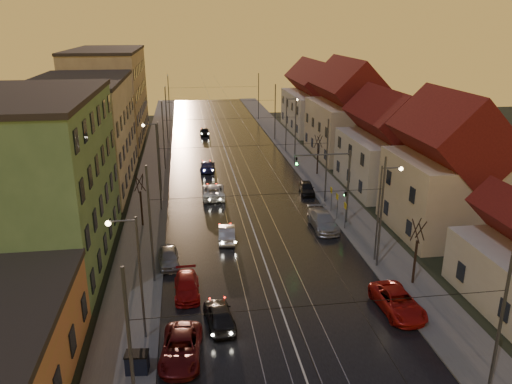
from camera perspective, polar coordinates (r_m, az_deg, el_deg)
name	(u,v)px	position (r m, az deg, el deg)	size (l,w,h in m)	color
ground	(294,346)	(31.16, 4.38, -17.15)	(160.00, 160.00, 0.00)	black
road	(230,165)	(67.33, -2.94, 3.09)	(16.00, 120.00, 0.04)	black
sidewalk_left	(155,168)	(67.19, -11.47, 2.75)	(4.00, 120.00, 0.15)	#4C4C4C
sidewalk_right	(303,162)	(68.91, 5.38, 3.45)	(4.00, 120.00, 0.15)	#4C4C4C
tram_rail_0	(214,165)	(67.16, -4.81, 3.04)	(0.06, 120.00, 0.03)	gray
tram_rail_1	(225,165)	(67.26, -3.59, 3.09)	(0.06, 120.00, 0.03)	gray
tram_rail_2	(236,165)	(67.39, -2.28, 3.15)	(0.06, 120.00, 0.03)	gray
tram_rail_3	(247,164)	(67.55, -1.08, 3.20)	(0.06, 120.00, 0.03)	gray
apartment_left_1	(35,184)	(41.95, -23.98, 0.86)	(10.00, 18.00, 13.00)	#547E50
apartment_left_2	(83,135)	(60.94, -19.18, 6.18)	(10.00, 20.00, 12.00)	tan
apartment_left_3	(110,97)	(84.12, -16.38, 10.40)	(10.00, 24.00, 14.00)	#988262
house_right_1	(447,175)	(47.44, 20.96, 1.88)	(8.67, 10.20, 10.80)	#BCAE90
house_right_2	(389,149)	(58.89, 14.91, 4.82)	(9.18, 12.24, 9.20)	#BBB7AD
house_right_3	(348,115)	(72.38, 10.43, 8.62)	(9.18, 14.28, 11.50)	#BCAE90
house_right_4	(315,102)	(89.52, 6.77, 10.23)	(9.18, 16.32, 10.00)	#BBB7AD
catenary_pole_l_0	(131,360)	(23.27, -14.07, -18.15)	(0.16, 0.16, 9.00)	#595B60
catenary_pole_r_0	(500,327)	(27.25, 26.10, -13.70)	(0.16, 0.16, 9.00)	#595B60
catenary_pole_l_1	(151,226)	(36.37, -11.96, -3.86)	(0.16, 0.16, 9.00)	#595B60
catenary_pole_r_1	(381,214)	(39.04, 14.10, -2.43)	(0.16, 0.16, 9.00)	#595B60
catenary_pole_l_2	(159,168)	(50.54, -11.04, 2.67)	(0.16, 0.16, 9.00)	#595B60
catenary_pole_r_2	(327,162)	(52.49, 8.07, 3.44)	(0.16, 0.16, 9.00)	#595B60
catenary_pole_l_3	(164,136)	(65.08, -10.52, 6.31)	(0.16, 0.16, 9.00)	#595B60
catenary_pole_r_3	(295,132)	(66.60, 4.52, 6.86)	(0.16, 0.16, 9.00)	#595B60
catenary_pole_l_4	(167,115)	(79.79, -10.19, 8.62)	(0.16, 0.16, 9.00)	#595B60
catenary_pole_r_4	(275,113)	(81.04, 2.20, 9.05)	(0.16, 0.16, 9.00)	#595B60
catenary_pole_l_5	(169,99)	(97.56, -9.92, 10.46)	(0.16, 0.16, 9.00)	#595B60
catenary_pole_r_5	(259,97)	(98.58, 0.29, 10.82)	(0.16, 0.16, 9.00)	#595B60
street_lamp_0	(134,267)	(29.91, -13.72, -8.36)	(1.75, 0.32, 8.00)	#595B60
street_lamp_1	(383,204)	(39.95, 14.29, -1.36)	(1.75, 0.32, 8.00)	#595B60
street_lamp_2	(156,150)	(56.26, -11.34, 4.71)	(1.75, 0.32, 8.00)	#595B60
street_lamp_3	(288,119)	(73.34, 3.72, 8.29)	(1.75, 0.32, 8.00)	#595B60
traffic_light_mast	(338,178)	(46.78, 9.37, 1.58)	(5.30, 0.32, 7.20)	#595B60
bare_tree_0	(141,202)	(47.46, -13.00, -1.09)	(1.09, 1.09, 5.11)	black
bare_tree_1	(416,254)	(37.95, 17.79, -6.72)	(1.09, 1.09, 5.11)	black
bare_tree_2	(318,156)	(62.78, 7.07, 4.14)	(1.09, 1.09, 5.11)	black
driving_car_0	(219,315)	(32.59, -4.20, -13.86)	(1.67, 4.15, 1.41)	black
driving_car_1	(227,233)	(44.06, -3.35, -4.75)	(1.42, 4.07, 1.34)	#ACACB1
driving_car_2	(213,191)	(54.76, -4.90, 0.08)	(2.40, 5.20, 1.44)	silver
driving_car_3	(207,166)	(64.88, -5.57, 2.99)	(1.80, 4.44, 1.29)	navy
driving_car_4	(204,131)	(85.78, -5.91, 6.91)	(1.59, 3.95, 1.35)	black
parked_left_1	(181,348)	(30.09, -8.57, -17.23)	(2.24, 4.85, 1.35)	#510D0F
parked_left_2	(187,286)	(36.13, -7.91, -10.63)	(1.74, 4.28, 1.24)	#9C100F
parked_left_3	(169,257)	(40.38, -9.94, -7.34)	(1.55, 3.85, 1.31)	#9D9DA3
parked_right_0	(398,302)	(35.13, 15.89, -11.99)	(2.34, 5.07, 1.41)	#AA1511
parked_right_1	(323,221)	(46.91, 7.68, -3.26)	(2.13, 5.24, 1.52)	#A4A5AA
parked_right_2	(307,188)	(56.17, 5.81, 0.47)	(1.56, 3.87, 1.32)	black
dumpster	(137,363)	(29.42, -13.42, -18.47)	(1.20, 0.80, 1.10)	black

